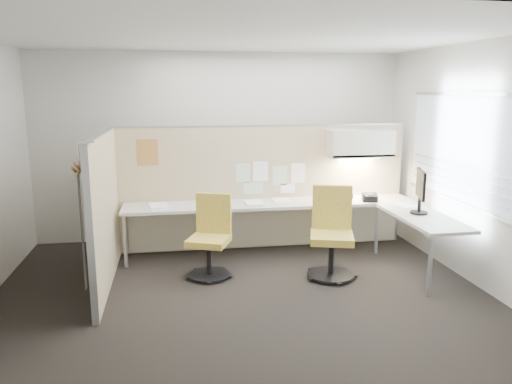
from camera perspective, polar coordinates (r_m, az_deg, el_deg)
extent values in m
cube|color=black|center=(5.79, -1.79, -11.32)|extent=(5.50, 4.50, 0.01)
cube|color=white|center=(5.36, -1.99, 17.55)|extent=(5.50, 4.50, 0.01)
cube|color=beige|center=(7.62, -4.11, 5.18)|extent=(5.50, 0.02, 2.80)
cube|color=beige|center=(3.23, 3.37, -3.67)|extent=(5.50, 0.02, 2.80)
cube|color=beige|center=(6.37, 23.51, 2.98)|extent=(0.02, 4.50, 2.80)
cube|color=#97A0AF|center=(6.33, 23.43, 4.32)|extent=(0.01, 2.80, 1.30)
cube|color=tan|center=(7.13, 0.84, 0.50)|extent=(4.10, 0.06, 1.75)
cube|color=tan|center=(6.00, -16.85, -2.14)|extent=(0.06, 2.20, 1.75)
cube|color=beige|center=(6.86, 1.74, -1.37)|extent=(4.00, 0.60, 0.04)
cube|color=beige|center=(6.47, 18.54, -2.78)|extent=(0.60, 1.47, 0.04)
cube|color=beige|center=(7.20, 1.30, -3.72)|extent=(3.90, 0.02, 0.64)
cylinder|color=#A5A8AA|center=(6.62, -14.73, -5.50)|extent=(0.05, 0.05, 0.69)
cylinder|color=#A5A8AA|center=(5.88, 19.25, -7.97)|extent=(0.05, 0.05, 0.69)
cylinder|color=#A5A8AA|center=(7.14, 13.65, -4.20)|extent=(0.05, 0.05, 0.69)
cube|color=beige|center=(7.20, 11.84, 5.47)|extent=(0.90, 0.36, 0.38)
cube|color=#FFEABF|center=(7.22, 11.77, 3.82)|extent=(0.60, 0.06, 0.02)
cube|color=#8CBF8C|center=(7.01, -1.52, 2.17)|extent=(0.21, 0.00, 0.28)
cube|color=white|center=(7.05, 0.49, 2.39)|extent=(0.21, 0.00, 0.28)
cube|color=#8CBF8C|center=(7.11, 2.72, 1.89)|extent=(0.21, 0.00, 0.28)
cube|color=white|center=(7.17, 4.83, 2.18)|extent=(0.21, 0.00, 0.28)
cube|color=#8CBF8C|center=(7.07, -0.31, 0.45)|extent=(0.28, 0.00, 0.18)
cube|color=white|center=(7.17, 3.64, 0.42)|extent=(0.21, 0.00, 0.14)
cube|color=orange|center=(6.91, -12.31, 4.45)|extent=(0.28, 0.00, 0.35)
cylinder|color=black|center=(6.21, -5.36, -9.39)|extent=(0.52, 0.52, 0.03)
cylinder|color=black|center=(6.14, -5.40, -7.64)|extent=(0.06, 0.06, 0.40)
cube|color=#EDCC58|center=(6.07, -5.44, -5.58)|extent=(0.60, 0.60, 0.08)
cube|color=#EDCC58|center=(6.19, -4.86, -2.42)|extent=(0.43, 0.22, 0.50)
cylinder|color=black|center=(6.24, 8.52, -9.34)|extent=(0.57, 0.57, 0.03)
cylinder|color=black|center=(6.16, 8.58, -7.43)|extent=(0.07, 0.07, 0.44)
cube|color=#EDCC58|center=(6.08, 8.65, -5.18)|extent=(0.63, 0.63, 0.09)
cube|color=#EDCC58|center=(6.23, 8.67, -1.73)|extent=(0.48, 0.20, 0.55)
cylinder|color=black|center=(6.55, 18.11, -2.24)|extent=(0.22, 0.22, 0.02)
cylinder|color=black|center=(6.53, 18.16, -1.46)|extent=(0.04, 0.04, 0.19)
cube|color=black|center=(6.48, 18.31, 0.87)|extent=(0.19, 0.50, 0.35)
cube|color=black|center=(6.48, 18.31, 0.87)|extent=(0.15, 0.45, 0.30)
cube|color=black|center=(7.10, 12.86, -0.64)|extent=(0.24, 0.23, 0.12)
cylinder|color=black|center=(7.07, 12.14, -0.35)|extent=(0.07, 0.17, 0.04)
cube|color=black|center=(7.23, 9.36, -0.47)|extent=(0.14, 0.06, 0.05)
cube|color=black|center=(7.22, 10.59, -0.49)|extent=(0.10, 0.06, 0.06)
cube|color=silver|center=(4.90, -18.89, 5.43)|extent=(0.14, 0.02, 0.02)
cylinder|color=silver|center=(4.92, -19.63, 4.41)|extent=(0.02, 0.02, 0.14)
cube|color=#AD7F4C|center=(4.94, -19.53, 2.92)|extent=(0.02, 0.45, 0.12)
cube|color=#AD7F4C|center=(4.98, -19.78, 2.50)|extent=(0.02, 0.45, 0.12)
cube|color=gray|center=(5.02, -19.24, -4.45)|extent=(0.01, 0.07, 1.13)
cube|color=white|center=(6.72, -11.12, -1.55)|extent=(0.28, 0.33, 0.03)
cube|color=white|center=(6.73, -5.97, -1.42)|extent=(0.26, 0.32, 0.02)
cube|color=white|center=(6.71, -0.25, -1.31)|extent=(0.24, 0.31, 0.04)
cube|color=white|center=(6.97, 2.87, -0.93)|extent=(0.23, 0.30, 0.02)
cube|color=white|center=(7.00, 9.19, -0.97)|extent=(0.26, 0.32, 0.02)
cube|color=white|center=(6.90, 16.70, -1.50)|extent=(0.27, 0.33, 0.02)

